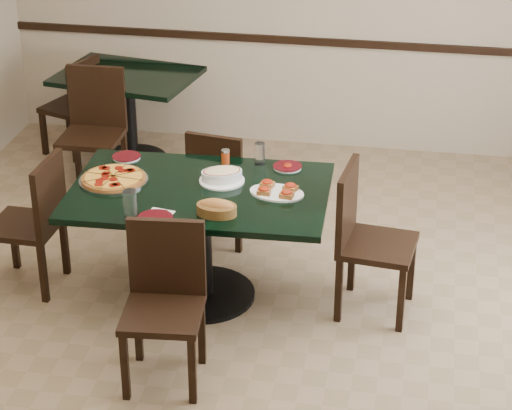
% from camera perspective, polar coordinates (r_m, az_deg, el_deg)
% --- Properties ---
extents(floor, '(5.50, 5.50, 0.00)m').
position_cam_1_polar(floor, '(6.12, -0.55, -6.45)').
color(floor, '#7E6649').
rests_on(floor, ground).
extents(room_shell, '(5.50, 5.50, 5.50)m').
position_cam_1_polar(room_shell, '(7.09, 10.34, 8.42)').
color(room_shell, silver).
rests_on(room_shell, floor).
extents(main_table, '(1.58, 1.05, 0.75)m').
position_cam_1_polar(main_table, '(6.05, -3.20, -0.64)').
color(main_table, black).
rests_on(main_table, floor).
extents(back_table, '(1.16, 0.93, 0.75)m').
position_cam_1_polar(back_table, '(8.03, -7.31, 5.94)').
color(back_table, black).
rests_on(back_table, floor).
extents(chair_far, '(0.45, 0.45, 0.84)m').
position_cam_1_polar(chair_far, '(6.73, -2.07, 1.36)').
color(chair_far, black).
rests_on(chair_far, floor).
extents(chair_near, '(0.46, 0.46, 0.90)m').
position_cam_1_polar(chair_near, '(5.41, -5.24, -5.10)').
color(chair_near, black).
rests_on(chair_near, floor).
extents(chair_right, '(0.48, 0.48, 0.93)m').
position_cam_1_polar(chair_right, '(5.99, 6.19, -1.57)').
color(chair_right, black).
rests_on(chair_right, floor).
extents(chair_left, '(0.43, 0.43, 0.88)m').
position_cam_1_polar(chair_left, '(6.35, -12.48, -0.68)').
color(chair_left, black).
rests_on(chair_left, floor).
extents(back_chair_near, '(0.45, 0.45, 0.94)m').
position_cam_1_polar(back_chair_near, '(7.60, -9.24, 4.63)').
color(back_chair_near, black).
rests_on(back_chair_near, floor).
extents(back_chair_left, '(0.49, 0.49, 0.82)m').
position_cam_1_polar(back_chair_left, '(8.27, -10.23, 5.83)').
color(back_chair_left, black).
rests_on(back_chair_left, floor).
extents(pepperoni_pizza, '(0.42, 0.42, 0.04)m').
position_cam_1_polar(pepperoni_pizza, '(6.12, -8.14, 1.52)').
color(pepperoni_pizza, '#ABAAB1').
rests_on(pepperoni_pizza, main_table).
extents(lasagna_casserole, '(0.29, 0.28, 0.09)m').
position_cam_1_polar(lasagna_casserole, '(6.04, -1.97, 1.74)').
color(lasagna_casserole, white).
rests_on(lasagna_casserole, main_table).
extents(bread_basket, '(0.25, 0.18, 0.10)m').
position_cam_1_polar(bread_basket, '(5.66, -2.27, -0.17)').
color(bread_basket, brown).
rests_on(bread_basket, main_table).
extents(bruschetta_platter, '(0.37, 0.29, 0.05)m').
position_cam_1_polar(bruschetta_platter, '(5.90, 1.20, 0.84)').
color(bruschetta_platter, white).
rests_on(bruschetta_platter, main_table).
extents(side_plate_near, '(0.20, 0.20, 0.02)m').
position_cam_1_polar(side_plate_near, '(5.64, -5.78, -0.75)').
color(side_plate_near, white).
rests_on(side_plate_near, main_table).
extents(side_plate_far_r, '(0.18, 0.18, 0.03)m').
position_cam_1_polar(side_plate_far_r, '(6.24, 1.81, 2.21)').
color(side_plate_far_r, white).
rests_on(side_plate_far_r, main_table).
extents(side_plate_far_l, '(0.18, 0.18, 0.02)m').
position_cam_1_polar(side_plate_far_l, '(6.43, -7.41, 2.75)').
color(side_plate_far_l, white).
rests_on(side_plate_far_l, main_table).
extents(napkin_setting, '(0.17, 0.17, 0.01)m').
position_cam_1_polar(napkin_setting, '(5.69, -5.55, -0.55)').
color(napkin_setting, silver).
rests_on(napkin_setting, main_table).
extents(water_glass_a, '(0.07, 0.07, 0.14)m').
position_cam_1_polar(water_glass_a, '(6.27, 0.22, 2.95)').
color(water_glass_a, white).
rests_on(water_glass_a, main_table).
extents(water_glass_b, '(0.08, 0.08, 0.17)m').
position_cam_1_polar(water_glass_b, '(5.64, -7.21, 0.05)').
color(water_glass_b, white).
rests_on(water_glass_b, main_table).
extents(pepper_shaker, '(0.05, 0.05, 0.09)m').
position_cam_1_polar(pepper_shaker, '(6.29, -1.76, 2.79)').
color(pepper_shaker, '#BC4414').
rests_on(pepper_shaker, main_table).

